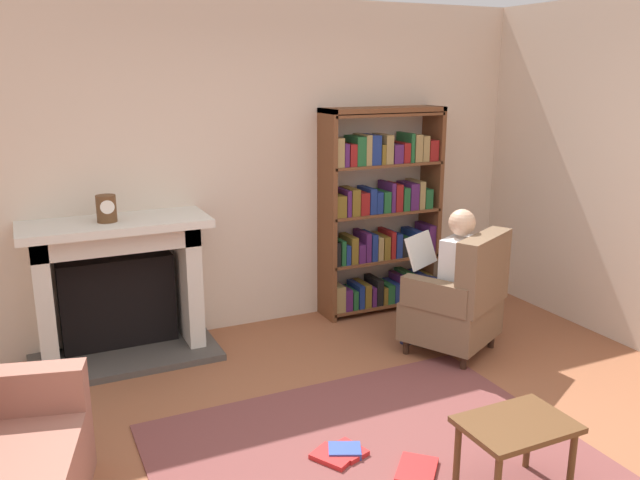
{
  "coord_description": "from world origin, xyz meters",
  "views": [
    {
      "loc": [
        -1.66,
        -2.53,
        2.13
      ],
      "look_at": [
        0.1,
        1.2,
        1.05
      ],
      "focal_mm": 36.31,
      "sensor_mm": 36.0,
      "label": 1
    }
  ],
  "objects_px": {
    "mantel_clock": "(106,209)",
    "bookshelf": "(381,213)",
    "armchair_reading": "(460,301)",
    "side_table": "(516,434)",
    "fireplace": "(119,284)",
    "seated_reader": "(447,274)"
  },
  "relations": [
    {
      "from": "mantel_clock",
      "to": "bookshelf",
      "type": "bearing_deg",
      "value": 3.29
    },
    {
      "from": "mantel_clock",
      "to": "bookshelf",
      "type": "distance_m",
      "value": 2.37
    },
    {
      "from": "mantel_clock",
      "to": "armchair_reading",
      "type": "xyz_separation_m",
      "value": [
        2.41,
        -0.96,
        -0.76
      ]
    },
    {
      "from": "bookshelf",
      "to": "armchair_reading",
      "type": "distance_m",
      "value": 1.2
    },
    {
      "from": "bookshelf",
      "to": "armchair_reading",
      "type": "bearing_deg",
      "value": -86.76
    },
    {
      "from": "bookshelf",
      "to": "side_table",
      "type": "relative_size",
      "value": 3.26
    },
    {
      "from": "fireplace",
      "to": "bookshelf",
      "type": "relative_size",
      "value": 0.75
    },
    {
      "from": "side_table",
      "to": "mantel_clock",
      "type": "bearing_deg",
      "value": 122.18
    },
    {
      "from": "mantel_clock",
      "to": "seated_reader",
      "type": "xyz_separation_m",
      "value": [
        2.36,
        -0.86,
        -0.56
      ]
    },
    {
      "from": "fireplace",
      "to": "armchair_reading",
      "type": "xyz_separation_m",
      "value": [
        2.36,
        -1.06,
        -0.15
      ]
    },
    {
      "from": "fireplace",
      "to": "armchair_reading",
      "type": "bearing_deg",
      "value": -24.28
    },
    {
      "from": "fireplace",
      "to": "bookshelf",
      "type": "bearing_deg",
      "value": 0.88
    },
    {
      "from": "mantel_clock",
      "to": "seated_reader",
      "type": "bearing_deg",
      "value": -20.05
    },
    {
      "from": "seated_reader",
      "to": "side_table",
      "type": "distance_m",
      "value": 1.85
    },
    {
      "from": "mantel_clock",
      "to": "seated_reader",
      "type": "relative_size",
      "value": 0.17
    },
    {
      "from": "bookshelf",
      "to": "armchair_reading",
      "type": "relative_size",
      "value": 1.88
    },
    {
      "from": "bookshelf",
      "to": "side_table",
      "type": "height_order",
      "value": "bookshelf"
    },
    {
      "from": "fireplace",
      "to": "side_table",
      "type": "bearing_deg",
      "value": -59.67
    },
    {
      "from": "fireplace",
      "to": "side_table",
      "type": "relative_size",
      "value": 2.45
    },
    {
      "from": "side_table",
      "to": "fireplace",
      "type": "bearing_deg",
      "value": 120.33
    },
    {
      "from": "side_table",
      "to": "bookshelf",
      "type": "bearing_deg",
      "value": 74.02
    },
    {
      "from": "mantel_clock",
      "to": "side_table",
      "type": "xyz_separation_m",
      "value": [
        1.59,
        -2.52,
        -0.82
      ]
    }
  ]
}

